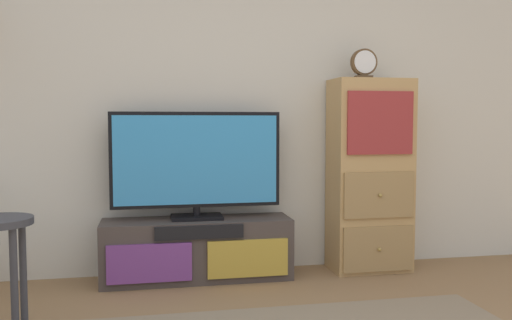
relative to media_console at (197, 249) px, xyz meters
The scene contains 5 objects.
back_wall 1.20m from the media_console, 41.71° to the left, with size 6.40×0.12×2.70m, color beige.
media_console is the anchor object (origin of this frame).
television 0.62m from the media_console, 90.00° to the left, with size 1.19×0.22×0.76m.
side_cabinet 1.39m from the media_console, ahead, with size 0.58×0.38×1.43m.
desk_clock 1.81m from the media_console, ahead, with size 0.19×0.08×0.22m.
Camera 1 is at (-0.62, -1.57, 1.12)m, focal length 37.83 mm.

